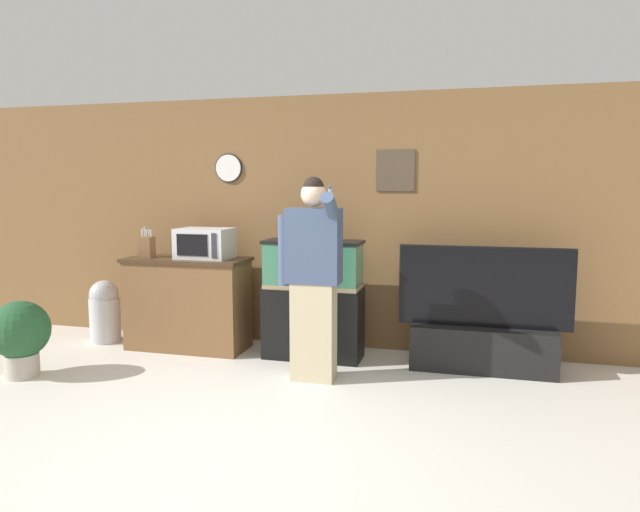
{
  "coord_description": "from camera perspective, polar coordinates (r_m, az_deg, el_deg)",
  "views": [
    {
      "loc": [
        1.47,
        -3.19,
        1.67
      ],
      "look_at": [
        0.18,
        1.75,
        1.05
      ],
      "focal_mm": 32.0,
      "sensor_mm": 36.0,
      "label": 1
    }
  ],
  "objects": [
    {
      "name": "counter_island",
      "position": [
        6.06,
        -13.07,
        -4.62
      ],
      "size": [
        1.26,
        0.55,
        0.95
      ],
      "color": "brown",
      "rests_on": "ground_plane"
    },
    {
      "name": "knife_block",
      "position": [
        6.15,
        -16.95,
        0.91
      ],
      "size": [
        0.14,
        0.12,
        0.31
      ],
      "color": "brown",
      "rests_on": "counter_island"
    },
    {
      "name": "wall_back_paneled",
      "position": [
        5.95,
        0.34,
        3.39
      ],
      "size": [
        10.0,
        0.08,
        2.6
      ],
      "color": "brown",
      "rests_on": "ground_plane"
    },
    {
      "name": "potted_plant",
      "position": [
        5.69,
        -27.79,
        -6.89
      ],
      "size": [
        0.51,
        0.51,
        0.68
      ],
      "color": "#B2A899",
      "rests_on": "ground_plane"
    },
    {
      "name": "tv_on_stand",
      "position": [
        5.45,
        15.96,
        -7.54
      ],
      "size": [
        1.54,
        0.4,
        1.14
      ],
      "color": "black",
      "rests_on": "ground_plane"
    },
    {
      "name": "microwave",
      "position": [
        5.91,
        -11.45,
        1.25
      ],
      "size": [
        0.53,
        0.39,
        0.31
      ],
      "color": "silver",
      "rests_on": "counter_island"
    },
    {
      "name": "aquarium_on_stand",
      "position": [
        5.56,
        -0.68,
        -4.36
      ],
      "size": [
        0.95,
        0.39,
        1.16
      ],
      "color": "black",
      "rests_on": "ground_plane"
    },
    {
      "name": "ground_plane",
      "position": [
        3.89,
        -9.6,
        -18.6
      ],
      "size": [
        18.0,
        18.0,
        0.0
      ],
      "primitive_type": "plane",
      "color": "beige"
    },
    {
      "name": "trash_bin",
      "position": [
        6.61,
        -20.73,
        -5.12
      ],
      "size": [
        0.32,
        0.32,
        0.67
      ],
      "color": "#B7B7BC",
      "rests_on": "ground_plane"
    },
    {
      "name": "person_standing",
      "position": [
        4.86,
        -0.77,
        -2.01
      ],
      "size": [
        0.55,
        0.42,
        1.76
      ],
      "color": "#BCAD89",
      "rests_on": "ground_plane"
    }
  ]
}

